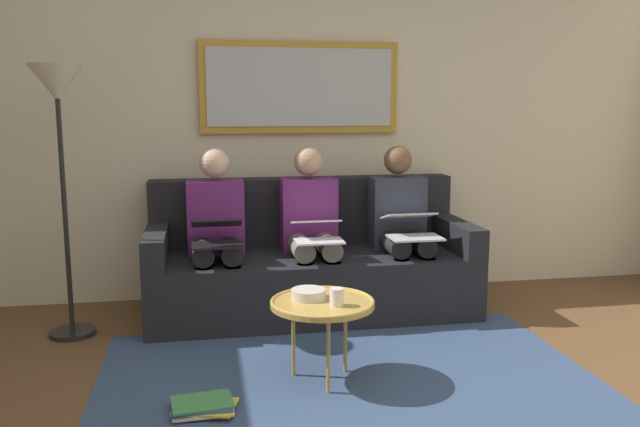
{
  "coord_description": "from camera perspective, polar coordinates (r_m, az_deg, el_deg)",
  "views": [
    {
      "loc": [
        0.72,
        2.26,
        1.42
      ],
      "look_at": [
        0.0,
        -1.7,
        0.75
      ],
      "focal_mm": 36.47,
      "sensor_mm": 36.0,
      "label": 1
    }
  ],
  "objects": [
    {
      "name": "wall_rear",
      "position": [
        4.91,
        -1.9,
        8.06
      ],
      "size": [
        6.0,
        0.12,
        2.6
      ],
      "primitive_type": "cube",
      "color": "beige",
      "rests_on": "ground_plane"
    },
    {
      "name": "area_rug",
      "position": [
        3.49,
        2.58,
        -14.5
      ],
      "size": [
        2.6,
        1.8,
        0.01
      ],
      "primitive_type": "cube",
      "color": "#33476B",
      "rests_on": "ground_plane"
    },
    {
      "name": "couch",
      "position": [
        4.57,
        -0.94,
        -4.59
      ],
      "size": [
        2.2,
        0.9,
        0.9
      ],
      "color": "black",
      "rests_on": "ground_plane"
    },
    {
      "name": "framed_mirror",
      "position": [
        4.82,
        -1.75,
        11.0
      ],
      "size": [
        1.45,
        0.05,
        0.66
      ],
      "color": "#B7892D"
    },
    {
      "name": "coffee_table",
      "position": [
        3.36,
        0.21,
        -7.96
      ],
      "size": [
        0.54,
        0.54,
        0.44
      ],
      "color": "tan",
      "rests_on": "ground_plane"
    },
    {
      "name": "cup",
      "position": [
        3.28,
        1.46,
        -7.34
      ],
      "size": [
        0.07,
        0.07,
        0.09
      ],
      "primitive_type": "cylinder",
      "color": "silver",
      "rests_on": "coffee_table"
    },
    {
      "name": "bowl",
      "position": [
        3.4,
        -1.03,
        -7.07
      ],
      "size": [
        0.18,
        0.18,
        0.05
      ],
      "primitive_type": "cylinder",
      "color": "beige",
      "rests_on": "coffee_table"
    },
    {
      "name": "person_left",
      "position": [
        4.59,
        7.1,
        -0.8
      ],
      "size": [
        0.38,
        0.58,
        1.14
      ],
      "color": "#2D3342",
      "rests_on": "couch"
    },
    {
      "name": "laptop_silver",
      "position": [
        4.36,
        8.04,
        -1.03
      ],
      "size": [
        0.34,
        0.38,
        0.16
      ],
      "color": "silver"
    },
    {
      "name": "person_middle",
      "position": [
        4.44,
        -0.81,
        -1.07
      ],
      "size": [
        0.38,
        0.58,
        1.14
      ],
      "color": "#66236B",
      "rests_on": "couch"
    },
    {
      "name": "laptop_white",
      "position": [
        4.19,
        -0.24,
        -1.47
      ],
      "size": [
        0.31,
        0.32,
        0.14
      ],
      "color": "white"
    },
    {
      "name": "person_right",
      "position": [
        4.38,
        -9.09,
        -1.33
      ],
      "size": [
        0.38,
        0.58,
        1.14
      ],
      "color": "#66236B",
      "rests_on": "couch"
    },
    {
      "name": "laptop_black",
      "position": [
        4.14,
        -9.02,
        -1.67
      ],
      "size": [
        0.32,
        0.36,
        0.16
      ],
      "color": "black"
    },
    {
      "name": "magazine_stack",
      "position": [
        3.22,
        -10.23,
        -16.3
      ],
      "size": [
        0.33,
        0.27,
        0.05
      ],
      "color": "red",
      "rests_on": "ground_plane"
    },
    {
      "name": "standing_lamp",
      "position": [
        4.19,
        -21.98,
        8.12
      ],
      "size": [
        0.32,
        0.32,
        1.66
      ],
      "color": "black",
      "rests_on": "ground_plane"
    }
  ]
}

